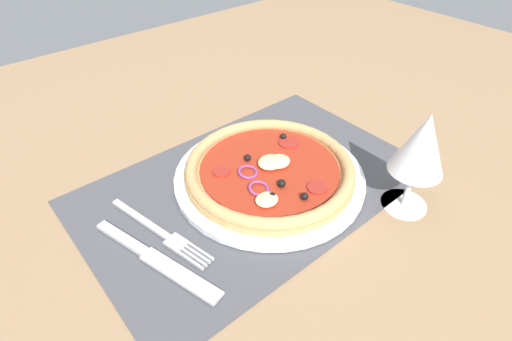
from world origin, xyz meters
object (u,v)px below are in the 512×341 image
(wine_glass, at_px, (422,146))
(pizza, at_px, (270,169))
(fork, at_px, (163,234))
(plate, at_px, (269,177))
(knife, at_px, (156,259))

(wine_glass, bearing_deg, pizza, -55.06)
(pizza, height_order, fork, pizza)
(plate, height_order, pizza, pizza)
(knife, bearing_deg, plate, 81.77)
(fork, relative_size, knife, 0.91)
(pizza, bearing_deg, fork, -1.37)
(pizza, relative_size, wine_glass, 1.70)
(knife, xyz_separation_m, wine_glass, (-0.32, 0.13, 0.10))
(pizza, relative_size, fork, 1.41)
(plate, distance_m, pizza, 0.02)
(pizza, bearing_deg, wine_glass, 124.94)
(wine_glass, bearing_deg, knife, -22.81)
(fork, bearing_deg, wine_glass, 48.28)
(knife, height_order, wine_glass, wine_glass)
(plate, xyz_separation_m, knife, (0.21, 0.03, -0.00))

